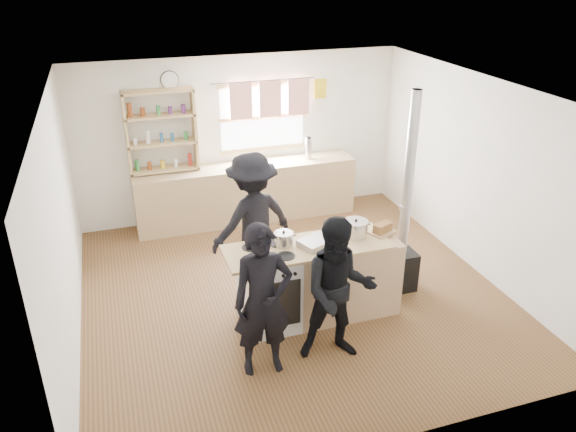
% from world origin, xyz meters
% --- Properties ---
extents(ground, '(5.00, 5.00, 0.01)m').
position_xyz_m(ground, '(0.00, 0.00, -0.01)').
color(ground, brown).
rests_on(ground, ground).
extents(back_counter, '(3.40, 0.55, 0.90)m').
position_xyz_m(back_counter, '(0.00, 2.22, 0.45)').
color(back_counter, tan).
rests_on(back_counter, ground).
extents(shelving_unit, '(1.00, 0.28, 1.20)m').
position_xyz_m(shelving_unit, '(-1.20, 2.34, 1.51)').
color(shelving_unit, tan).
rests_on(shelving_unit, back_counter).
extents(thermos, '(0.10, 0.10, 0.33)m').
position_xyz_m(thermos, '(1.01, 2.22, 1.07)').
color(thermos, silver).
rests_on(thermos, back_counter).
extents(cooking_island, '(1.97, 0.64, 0.93)m').
position_xyz_m(cooking_island, '(0.14, -0.55, 0.47)').
color(cooking_island, white).
rests_on(cooking_island, ground).
extents(skillet_greens, '(0.42, 0.42, 0.05)m').
position_xyz_m(skillet_greens, '(-0.59, -0.72, 0.96)').
color(skillet_greens, black).
rests_on(skillet_greens, cooking_island).
extents(roast_tray, '(0.44, 0.38, 0.07)m').
position_xyz_m(roast_tray, '(0.10, -0.57, 0.97)').
color(roast_tray, silver).
rests_on(roast_tray, cooking_island).
extents(stockpot_stove, '(0.21, 0.21, 0.18)m').
position_xyz_m(stockpot_stove, '(-0.24, -0.45, 1.01)').
color(stockpot_stove, '#BBBBBE').
rests_on(stockpot_stove, cooking_island).
extents(stockpot_counter, '(0.28, 0.28, 0.21)m').
position_xyz_m(stockpot_counter, '(0.59, -0.49, 1.02)').
color(stockpot_counter, silver).
rests_on(stockpot_counter, cooking_island).
extents(bread_board, '(0.34, 0.30, 0.12)m').
position_xyz_m(bread_board, '(0.91, -0.52, 0.98)').
color(bread_board, tan).
rests_on(bread_board, cooking_island).
extents(flue_heater, '(0.35, 0.35, 2.50)m').
position_xyz_m(flue_heater, '(1.32, -0.31, 0.65)').
color(flue_heater, black).
rests_on(flue_heater, ground).
extents(person_near_left, '(0.61, 0.42, 1.61)m').
position_xyz_m(person_near_left, '(-0.71, -1.25, 0.80)').
color(person_near_left, black).
rests_on(person_near_left, ground).
extents(person_near_right, '(0.88, 0.75, 1.57)m').
position_xyz_m(person_near_right, '(0.07, -1.27, 0.78)').
color(person_near_right, black).
rests_on(person_near_right, ground).
extents(person_far, '(1.25, 0.94, 1.71)m').
position_xyz_m(person_far, '(-0.37, 0.43, 0.85)').
color(person_far, black).
rests_on(person_far, ground).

